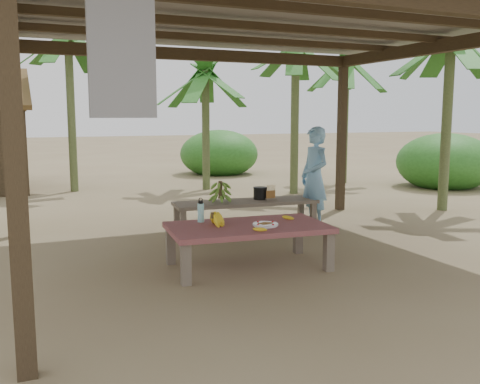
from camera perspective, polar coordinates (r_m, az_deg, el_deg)
name	(u,v)px	position (r m, az deg, el deg)	size (l,w,h in m)	color
ground	(257,254)	(6.84, 1.83, -6.60)	(80.00, 80.00, 0.00)	brown
pavilion	(258,28)	(6.67, 1.89, 17.10)	(6.60, 5.60, 2.95)	black
work_table	(248,231)	(6.14, 0.85, -4.13)	(1.89, 1.17, 0.50)	brown
bench	(246,204)	(8.16, 0.63, -1.33)	(2.24, 0.79, 0.45)	brown
ripe_banana_bunch	(212,218)	(6.09, -2.97, -2.83)	(0.27, 0.23, 0.17)	yellow
plate	(265,225)	(6.06, 2.73, -3.50)	(0.29, 0.29, 0.04)	white
loose_banana_front	(260,229)	(5.79, 2.15, -4.01)	(0.04, 0.17, 0.04)	yellow
loose_banana_side	(288,218)	(6.47, 5.15, -2.74)	(0.04, 0.15, 0.04)	yellow
water_flask	(201,212)	(6.29, -4.21, -2.12)	(0.08, 0.08, 0.29)	#44CFD6
green_banana_stalk	(220,191)	(8.01, -2.11, 0.09)	(0.29, 0.29, 0.34)	#598C2D
cooking_pot	(260,193)	(8.31, 2.18, -0.15)	(0.21, 0.21, 0.18)	black
skewer_rack	(271,192)	(8.22, 3.30, -0.04)	(0.18, 0.08, 0.24)	#A57F47
woman	(314,177)	(8.45, 7.95, 1.60)	(0.57, 0.38, 1.57)	#71A9D6
banana_plant_ne	(296,57)	(12.03, 5.96, 14.14)	(1.80, 1.80, 3.50)	#596638
banana_plant_n	(205,83)	(12.64, -3.71, 11.55)	(1.80, 1.80, 2.98)	#596638
banana_plant_nw	(68,45)	(12.94, -17.85, 14.70)	(1.80, 1.80, 3.81)	#596638
banana_plant_e	(451,51)	(10.56, 21.54, 13.82)	(1.80, 1.80, 3.38)	#596638
banana_plant_far	(346,70)	(14.11, 11.25, 12.65)	(1.80, 1.80, 3.38)	#596638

